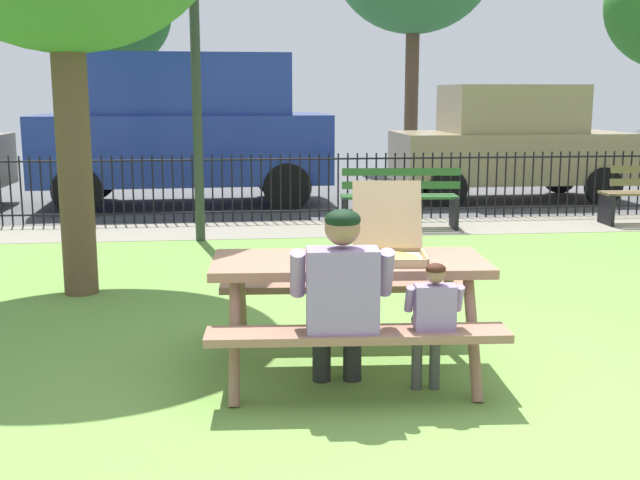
{
  "coord_description": "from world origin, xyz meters",
  "views": [
    {
      "loc": [
        -1.08,
        -4.5,
        1.85
      ],
      "look_at": [
        -0.45,
        1.31,
        0.75
      ],
      "focal_mm": 44.1,
      "sensor_mm": 36.0,
      "label": 1
    }
  ],
  "objects_px": {
    "park_bench_center": "(400,199)",
    "pizza_box_open": "(388,244)",
    "pizza_slice_on_table": "(325,259)",
    "lamp_post_walkway": "(194,12)",
    "adult_at_table": "(341,295)",
    "far_tree_midleft": "(105,14)",
    "picnic_table_foreground": "(349,284)",
    "child_at_table": "(432,317)",
    "parked_car_right": "(510,142)",
    "parked_car_center": "(184,126)"
  },
  "relations": [
    {
      "from": "adult_at_table",
      "to": "parked_car_center",
      "type": "distance_m",
      "value": 8.78
    },
    {
      "from": "parked_car_center",
      "to": "picnic_table_foreground",
      "type": "bearing_deg",
      "value": -79.17
    },
    {
      "from": "child_at_table",
      "to": "pizza_box_open",
      "type": "bearing_deg",
      "value": 106.57
    },
    {
      "from": "pizza_box_open",
      "to": "park_bench_center",
      "type": "bearing_deg",
      "value": 77.27
    },
    {
      "from": "park_bench_center",
      "to": "pizza_box_open",
      "type": "bearing_deg",
      "value": -102.73
    },
    {
      "from": "picnic_table_foreground",
      "to": "lamp_post_walkway",
      "type": "relative_size",
      "value": 0.4
    },
    {
      "from": "far_tree_midleft",
      "to": "park_bench_center",
      "type": "bearing_deg",
      "value": -59.62
    },
    {
      "from": "park_bench_center",
      "to": "parked_car_center",
      "type": "xyz_separation_m",
      "value": [
        -3.06,
        2.66,
        0.89
      ]
    },
    {
      "from": "lamp_post_walkway",
      "to": "pizza_slice_on_table",
      "type": "bearing_deg",
      "value": -78.16
    },
    {
      "from": "pizza_box_open",
      "to": "park_bench_center",
      "type": "height_order",
      "value": "pizza_box_open"
    },
    {
      "from": "lamp_post_walkway",
      "to": "parked_car_right",
      "type": "xyz_separation_m",
      "value": [
        5.17,
        3.25,
        -1.79
      ]
    },
    {
      "from": "parked_car_center",
      "to": "far_tree_midleft",
      "type": "height_order",
      "value": "far_tree_midleft"
    },
    {
      "from": "picnic_table_foreground",
      "to": "parked_car_right",
      "type": "relative_size",
      "value": 0.48
    },
    {
      "from": "pizza_box_open",
      "to": "adult_at_table",
      "type": "xyz_separation_m",
      "value": [
        -0.38,
        -0.49,
        -0.21
      ]
    },
    {
      "from": "pizza_slice_on_table",
      "to": "parked_car_right",
      "type": "xyz_separation_m",
      "value": [
        4.14,
        8.15,
        0.23
      ]
    },
    {
      "from": "picnic_table_foreground",
      "to": "park_bench_center",
      "type": "xyz_separation_m",
      "value": [
        1.5,
        5.48,
        -0.18
      ]
    },
    {
      "from": "parked_car_center",
      "to": "parked_car_right",
      "type": "distance_m",
      "value": 5.54
    },
    {
      "from": "pizza_slice_on_table",
      "to": "adult_at_table",
      "type": "xyz_separation_m",
      "value": [
        0.04,
        -0.48,
        -0.12
      ]
    },
    {
      "from": "pizza_box_open",
      "to": "parked_car_right",
      "type": "bearing_deg",
      "value": 65.47
    },
    {
      "from": "adult_at_table",
      "to": "far_tree_midleft",
      "type": "xyz_separation_m",
      "value": [
        -3.54,
        14.78,
        2.99
      ]
    },
    {
      "from": "picnic_table_foreground",
      "to": "far_tree_midleft",
      "type": "height_order",
      "value": "far_tree_midleft"
    },
    {
      "from": "lamp_post_walkway",
      "to": "parked_car_right",
      "type": "height_order",
      "value": "lamp_post_walkway"
    },
    {
      "from": "parked_car_center",
      "to": "pizza_box_open",
      "type": "bearing_deg",
      "value": -77.41
    },
    {
      "from": "parked_car_right",
      "to": "park_bench_center",
      "type": "bearing_deg",
      "value": -132.96
    },
    {
      "from": "adult_at_table",
      "to": "far_tree_midleft",
      "type": "relative_size",
      "value": 0.23
    },
    {
      "from": "pizza_slice_on_table",
      "to": "parked_car_center",
      "type": "xyz_separation_m",
      "value": [
        -1.4,
        8.15,
        0.53
      ]
    },
    {
      "from": "lamp_post_walkway",
      "to": "far_tree_midleft",
      "type": "xyz_separation_m",
      "value": [
        -2.47,
        9.39,
        0.85
      ]
    },
    {
      "from": "child_at_table",
      "to": "far_tree_midleft",
      "type": "bearing_deg",
      "value": 105.39
    },
    {
      "from": "pizza_slice_on_table",
      "to": "child_at_table",
      "type": "relative_size",
      "value": 0.35
    },
    {
      "from": "pizza_box_open",
      "to": "parked_car_center",
      "type": "relative_size",
      "value": 0.13
    },
    {
      "from": "pizza_box_open",
      "to": "parked_car_center",
      "type": "bearing_deg",
      "value": 102.59
    },
    {
      "from": "adult_at_table",
      "to": "far_tree_midleft",
      "type": "distance_m",
      "value": 15.49
    },
    {
      "from": "adult_at_table",
      "to": "park_bench_center",
      "type": "relative_size",
      "value": 0.73
    },
    {
      "from": "pizza_box_open",
      "to": "far_tree_midleft",
      "type": "distance_m",
      "value": 15.07
    },
    {
      "from": "far_tree_midleft",
      "to": "pizza_slice_on_table",
      "type": "bearing_deg",
      "value": -76.24
    },
    {
      "from": "lamp_post_walkway",
      "to": "parked_car_center",
      "type": "height_order",
      "value": "lamp_post_walkway"
    },
    {
      "from": "lamp_post_walkway",
      "to": "far_tree_midleft",
      "type": "height_order",
      "value": "far_tree_midleft"
    },
    {
      "from": "pizza_box_open",
      "to": "pizza_slice_on_table",
      "type": "xyz_separation_m",
      "value": [
        -0.42,
        -0.01,
        -0.09
      ]
    },
    {
      "from": "picnic_table_foreground",
      "to": "lamp_post_walkway",
      "type": "height_order",
      "value": "lamp_post_walkway"
    },
    {
      "from": "far_tree_midleft",
      "to": "adult_at_table",
      "type": "bearing_deg",
      "value": -76.53
    },
    {
      "from": "child_at_table",
      "to": "adult_at_table",
      "type": "bearing_deg",
      "value": 173.89
    },
    {
      "from": "lamp_post_walkway",
      "to": "parked_car_right",
      "type": "bearing_deg",
      "value": 32.18
    },
    {
      "from": "child_at_table",
      "to": "park_bench_center",
      "type": "bearing_deg",
      "value": 79.91
    },
    {
      "from": "adult_at_table",
      "to": "parked_car_center",
      "type": "xyz_separation_m",
      "value": [
        -1.44,
        8.64,
        0.65
      ]
    },
    {
      "from": "picnic_table_foreground",
      "to": "pizza_box_open",
      "type": "relative_size",
      "value": 3.01
    },
    {
      "from": "far_tree_midleft",
      "to": "pizza_box_open",
      "type": "bearing_deg",
      "value": -74.65
    },
    {
      "from": "adult_at_table",
      "to": "park_bench_center",
      "type": "bearing_deg",
      "value": 74.83
    },
    {
      "from": "park_bench_center",
      "to": "parked_car_center",
      "type": "distance_m",
      "value": 4.15
    },
    {
      "from": "pizza_box_open",
      "to": "pizza_slice_on_table",
      "type": "bearing_deg",
      "value": -178.52
    },
    {
      "from": "adult_at_table",
      "to": "child_at_table",
      "type": "xyz_separation_m",
      "value": [
        0.55,
        -0.06,
        -0.14
      ]
    }
  ]
}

